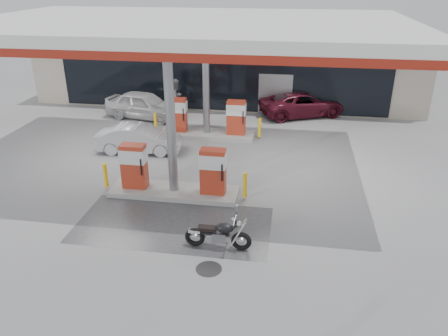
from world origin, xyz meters
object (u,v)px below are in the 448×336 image
(pump_island_near, at_px, (173,176))
(parked_car_left, at_px, (92,92))
(sedan_white, at_px, (144,105))
(parked_motorcycle, at_px, (219,235))
(hatchback_silver, at_px, (139,139))
(parked_car_right, at_px, (303,104))
(attendant, at_px, (176,98))
(pump_island_far, at_px, (207,122))

(pump_island_near, xyz_separation_m, parked_car_left, (-8.01, 10.98, -0.16))
(sedan_white, distance_m, parked_car_left, 5.05)
(parked_motorcycle, xyz_separation_m, hatchback_silver, (-4.60, 6.60, 0.16))
(pump_island_near, relative_size, hatchback_silver, 1.42)
(pump_island_near, relative_size, sedan_white, 1.23)
(parked_car_right, bearing_deg, parked_motorcycle, 145.56)
(parked_motorcycle, height_order, attendant, attendant)
(parked_car_right, bearing_deg, hatchback_silver, 108.45)
(pump_island_near, distance_m, parked_motorcycle, 3.67)
(pump_island_far, bearing_deg, parked_car_right, 41.63)
(pump_island_near, height_order, parked_car_right, pump_island_near)
(pump_island_near, relative_size, attendant, 2.56)
(parked_car_right, bearing_deg, pump_island_far, 107.61)
(sedan_white, distance_m, attendant, 1.74)
(pump_island_near, height_order, attendant, attendant)
(pump_island_far, distance_m, parked_motorcycle, 9.24)
(pump_island_near, distance_m, pump_island_far, 6.00)
(pump_island_far, height_order, parked_car_right, pump_island_far)
(pump_island_near, relative_size, parked_car_right, 1.11)
(parked_motorcycle, bearing_deg, parked_car_right, 79.64)
(pump_island_far, bearing_deg, parked_motorcycle, -76.81)
(pump_island_near, xyz_separation_m, hatchback_silver, (-2.49, 3.60, -0.11))
(parked_motorcycle, height_order, parked_car_right, parked_car_right)
(parked_motorcycle, bearing_deg, attendant, 110.09)
(pump_island_far, bearing_deg, sedan_white, 149.89)
(pump_island_near, relative_size, pump_island_far, 1.00)
(pump_island_near, bearing_deg, parked_car_right, 65.77)
(parked_car_left, distance_m, parked_car_right, 12.55)
(sedan_white, bearing_deg, parked_motorcycle, -141.35)
(parked_motorcycle, distance_m, sedan_white, 12.66)
(parked_motorcycle, bearing_deg, hatchback_silver, 124.97)
(pump_island_near, xyz_separation_m, parked_car_right, (4.50, 10.00, -0.07))
(parked_car_left, xyz_separation_m, parked_car_right, (12.51, -0.98, 0.09))
(parked_car_left, bearing_deg, attendant, -107.15)
(sedan_white, height_order, parked_car_left, sedan_white)
(parked_motorcycle, height_order, hatchback_silver, hatchback_silver)
(sedan_white, xyz_separation_m, parked_car_right, (8.29, 1.80, -0.07))
(parked_car_right, bearing_deg, sedan_white, 78.23)
(sedan_white, xyz_separation_m, hatchback_silver, (1.30, -4.60, -0.11))
(hatchback_silver, height_order, parked_car_right, parked_car_right)
(attendant, distance_m, hatchback_silver, 5.22)
(pump_island_near, xyz_separation_m, sedan_white, (-3.79, 8.20, 0.00))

